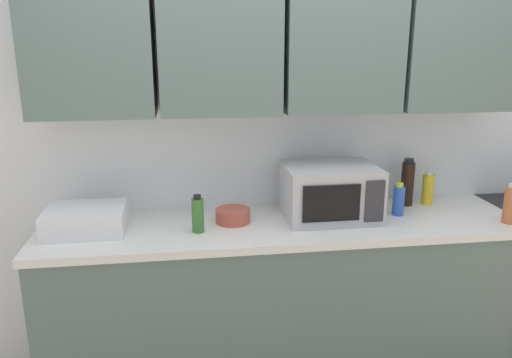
{
  "coord_description": "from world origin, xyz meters",
  "views": [
    {
      "loc": [
        -0.49,
        -2.72,
        1.81
      ],
      "look_at": [
        -0.14,
        -0.25,
        1.12
      ],
      "focal_mm": 35.32,
      "sensor_mm": 36.0,
      "label": 1
    }
  ],
  "objects_px": {
    "bottle_yellow_mustard": "(428,189)",
    "bottle_blue_cleaner": "(399,200)",
    "microwave": "(330,192)",
    "dish_rack": "(86,220)",
    "bottle_spice_jar": "(511,204)",
    "bowl_ceramic_small": "(233,216)",
    "bottle_green_oil": "(198,215)",
    "bottle_soy_dark": "(407,183)"
  },
  "relations": [
    {
      "from": "bottle_spice_jar",
      "to": "bowl_ceramic_small",
      "type": "distance_m",
      "value": 1.42
    },
    {
      "from": "microwave",
      "to": "bottle_green_oil",
      "type": "bearing_deg",
      "value": -171.07
    },
    {
      "from": "microwave",
      "to": "dish_rack",
      "type": "height_order",
      "value": "microwave"
    },
    {
      "from": "bottle_soy_dark",
      "to": "dish_rack",
      "type": "bearing_deg",
      "value": -174.38
    },
    {
      "from": "bottle_green_oil",
      "to": "bottle_spice_jar",
      "type": "bearing_deg",
      "value": -3.51
    },
    {
      "from": "bottle_green_oil",
      "to": "bottle_soy_dark",
      "type": "relative_size",
      "value": 0.7
    },
    {
      "from": "microwave",
      "to": "dish_rack",
      "type": "bearing_deg",
      "value": -178.83
    },
    {
      "from": "bottle_yellow_mustard",
      "to": "bottle_blue_cleaner",
      "type": "bearing_deg",
      "value": -147.38
    },
    {
      "from": "bottle_green_oil",
      "to": "bottle_spice_jar",
      "type": "xyz_separation_m",
      "value": [
        1.59,
        -0.1,
        0.01
      ]
    },
    {
      "from": "dish_rack",
      "to": "bottle_green_oil",
      "type": "xyz_separation_m",
      "value": [
        0.54,
        -0.08,
        0.03
      ]
    },
    {
      "from": "microwave",
      "to": "bowl_ceramic_small",
      "type": "distance_m",
      "value": 0.53
    },
    {
      "from": "bottle_yellow_mustard",
      "to": "bottle_blue_cleaner",
      "type": "height_order",
      "value": "bottle_yellow_mustard"
    },
    {
      "from": "bottle_green_oil",
      "to": "bowl_ceramic_small",
      "type": "xyz_separation_m",
      "value": [
        0.18,
        0.11,
        -0.05
      ]
    },
    {
      "from": "dish_rack",
      "to": "bottle_spice_jar",
      "type": "bearing_deg",
      "value": -4.87
    },
    {
      "from": "bottle_green_oil",
      "to": "bottle_spice_jar",
      "type": "distance_m",
      "value": 1.59
    },
    {
      "from": "dish_rack",
      "to": "bottle_green_oil",
      "type": "relative_size",
      "value": 2.01
    },
    {
      "from": "bottle_green_oil",
      "to": "bottle_yellow_mustard",
      "type": "relative_size",
      "value": 0.99
    },
    {
      "from": "bottle_spice_jar",
      "to": "bottle_blue_cleaner",
      "type": "distance_m",
      "value": 0.55
    },
    {
      "from": "bottle_yellow_mustard",
      "to": "bottle_soy_dark",
      "type": "height_order",
      "value": "bottle_soy_dark"
    },
    {
      "from": "dish_rack",
      "to": "bottle_spice_jar",
      "type": "height_order",
      "value": "bottle_spice_jar"
    },
    {
      "from": "dish_rack",
      "to": "bottle_spice_jar",
      "type": "xyz_separation_m",
      "value": [
        2.13,
        -0.18,
        0.04
      ]
    },
    {
      "from": "bowl_ceramic_small",
      "to": "bottle_spice_jar",
      "type": "bearing_deg",
      "value": -8.44
    },
    {
      "from": "microwave",
      "to": "bottle_soy_dark",
      "type": "bearing_deg",
      "value": 16.46
    },
    {
      "from": "dish_rack",
      "to": "bottle_yellow_mustard",
      "type": "relative_size",
      "value": 1.98
    },
    {
      "from": "bottle_spice_jar",
      "to": "bottle_green_oil",
      "type": "bearing_deg",
      "value": 176.49
    },
    {
      "from": "bottle_soy_dark",
      "to": "bowl_ceramic_small",
      "type": "height_order",
      "value": "bottle_soy_dark"
    },
    {
      "from": "bottle_blue_cleaner",
      "to": "bottle_soy_dark",
      "type": "height_order",
      "value": "bottle_soy_dark"
    },
    {
      "from": "bottle_green_oil",
      "to": "bowl_ceramic_small",
      "type": "distance_m",
      "value": 0.22
    },
    {
      "from": "bottle_yellow_mustard",
      "to": "bowl_ceramic_small",
      "type": "xyz_separation_m",
      "value": [
        -1.13,
        -0.14,
        -0.06
      ]
    },
    {
      "from": "bottle_soy_dark",
      "to": "bottle_blue_cleaner",
      "type": "bearing_deg",
      "value": -126.56
    },
    {
      "from": "microwave",
      "to": "bottle_yellow_mustard",
      "type": "height_order",
      "value": "microwave"
    },
    {
      "from": "dish_rack",
      "to": "bottle_yellow_mustard",
      "type": "xyz_separation_m",
      "value": [
        1.86,
        0.17,
        0.03
      ]
    },
    {
      "from": "bottle_spice_jar",
      "to": "bottle_blue_cleaner",
      "type": "height_order",
      "value": "bottle_spice_jar"
    },
    {
      "from": "dish_rack",
      "to": "microwave",
      "type": "bearing_deg",
      "value": 1.17
    },
    {
      "from": "bottle_spice_jar",
      "to": "bottle_yellow_mustard",
      "type": "bearing_deg",
      "value": 128.14
    },
    {
      "from": "bottle_green_oil",
      "to": "bottle_soy_dark",
      "type": "bearing_deg",
      "value": 12.09
    },
    {
      "from": "bottle_green_oil",
      "to": "bowl_ceramic_small",
      "type": "relative_size",
      "value": 1.06
    },
    {
      "from": "bottle_yellow_mustard",
      "to": "bottle_soy_dark",
      "type": "xyz_separation_m",
      "value": [
        -0.13,
        0.0,
        0.04
      ]
    },
    {
      "from": "bottle_blue_cleaner",
      "to": "bottle_spice_jar",
      "type": "bearing_deg",
      "value": -20.67
    },
    {
      "from": "bottle_spice_jar",
      "to": "bowl_ceramic_small",
      "type": "height_order",
      "value": "bottle_spice_jar"
    },
    {
      "from": "bottle_blue_cleaner",
      "to": "bowl_ceramic_small",
      "type": "bearing_deg",
      "value": 179.12
    },
    {
      "from": "bottle_yellow_mustard",
      "to": "bottle_blue_cleaner",
      "type": "distance_m",
      "value": 0.29
    }
  ]
}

